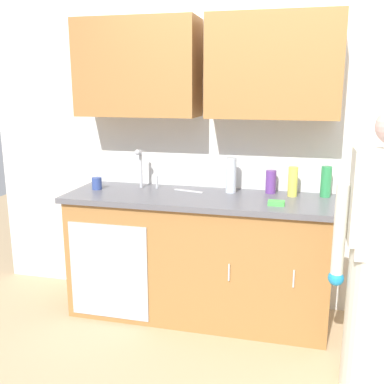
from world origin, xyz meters
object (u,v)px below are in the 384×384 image
Objects in this scene: bottle_water_tall at (271,182)px; sponge at (276,203)px; person_at_sink at (380,277)px; bottle_soap at (293,182)px; knife_on_counter at (189,191)px; bottle_water_short at (326,182)px; bottle_cleaner_spray at (231,175)px; sink at (140,194)px; cup_by_sink at (97,183)px.

sponge is at bearing -79.42° from bottle_water_tall.
person_at_sink is 7.51× the size of bottle_soap.
bottle_soap is at bearing -163.32° from knife_on_counter.
bottle_water_short is 0.69m from bottle_cleaner_spray.
sink is 0.36m from cup_by_sink.
sink is 0.31× the size of person_at_sink.
person_at_sink reaches higher than knife_on_counter.
person_at_sink is 17.41× the size of cup_by_sink.
sponge is at bearing -39.83° from bottle_cleaner_spray.
bottle_water_short reaches higher than knife_on_counter.
cup_by_sink is (-0.35, 0.00, 0.06)m from sink.
person_at_sink is 9.42× the size of bottle_water_tall.
cup_by_sink is 0.72m from knife_on_counter.
sink reaches higher than knife_on_counter.
sink is at bearing -172.50° from bottle_water_short.
sink is 1.04m from sponge.
bottle_soap is 1.96× the size of sponge.
person_at_sink is at bearing -50.61° from bottle_water_tall.
knife_on_counter is at bearing -176.00° from bottle_water_short.
sponge is (-0.33, -0.33, -0.10)m from bottle_water_short.
bottle_water_tall is 0.62m from knife_on_counter.
bottle_cleaner_spray is at bearing -158.17° from knife_on_counter.
knife_on_counter is at bearing 150.41° from person_at_sink.
bottle_soap is at bearing 5.31° from cup_by_sink.
bottle_cleaner_spray reaches higher than bottle_water_short.
bottle_cleaner_spray is 1.53× the size of bottle_water_tall.
cup_by_sink is 0.39× the size of knife_on_counter.
person_at_sink is 1.50m from knife_on_counter.
sponge is (0.68, -0.26, 0.01)m from knife_on_counter.
sink is at bearing 159.29° from person_at_sink.
sponge is at bearing -108.42° from bottle_soap.
bottle_cleaner_spray reaches higher than knife_on_counter.
bottle_cleaner_spray is (-0.45, 0.01, 0.02)m from bottle_soap.
person_at_sink reaches higher than bottle_water_tall.
sink is 4.55× the size of sponge.
bottle_cleaner_spray is at bearing 178.61° from bottle_soap.
bottle_water_short is 1.30× the size of bottle_water_tall.
person_at_sink is 1.29m from bottle_cleaner_spray.
sink is 1.14m from bottle_soap.
sponge is (1.03, -0.15, 0.03)m from sink.
bottle_water_short reaches higher than cup_by_sink.
bottle_water_tall is at bearing 8.57° from cup_by_sink.
bottle_soap is (1.13, 0.14, 0.12)m from sink.
bottle_soap is 2.32× the size of cup_by_sink.
sink is 2.08× the size of knife_on_counter.
bottle_water_short is at bearing 9.73° from bottle_soap.
bottle_water_tall reaches higher than knife_on_counter.
person_at_sink is at bearing -37.78° from sponge.
bottle_soap is (-0.51, 0.76, 0.36)m from person_at_sink.
cup_by_sink is 0.85× the size of sponge.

